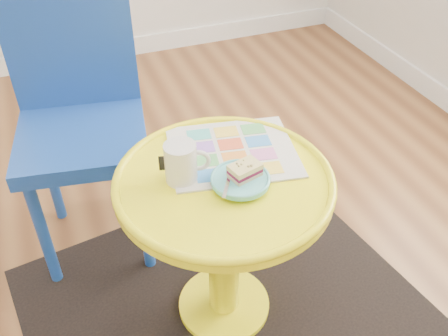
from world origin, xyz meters
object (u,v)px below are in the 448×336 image
object	(u,v)px
chair	(79,110)
mug	(182,162)
side_table	(224,221)
plate	(240,180)
newspaper	(233,152)

from	to	relation	value
chair	mug	bearing A→B (deg)	-57.91
side_table	plate	distance (m)	0.19
chair	newspaper	world-z (taller)	chair
side_table	plate	bearing A→B (deg)	-50.66
side_table	mug	size ratio (longest dim) A/B	4.96
chair	mug	size ratio (longest dim) A/B	7.81
side_table	plate	xyz separation A→B (m)	(0.03, -0.04, 0.19)
side_table	chair	bearing A→B (deg)	119.85
plate	side_table	bearing A→B (deg)	129.34
mug	plate	xyz separation A→B (m)	(0.14, -0.08, -0.04)
chair	plate	bearing A→B (deg)	-49.72
mug	side_table	bearing A→B (deg)	-2.59
side_table	mug	bearing A→B (deg)	158.98
chair	plate	world-z (taller)	chair
newspaper	mug	bearing A→B (deg)	-149.34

